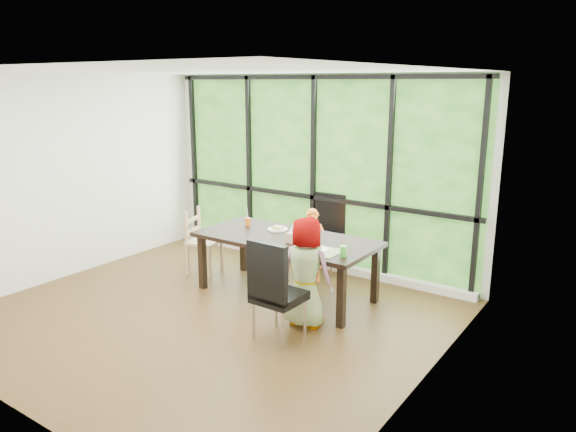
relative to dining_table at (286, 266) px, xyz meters
The scene contains 22 objects.
ground 1.13m from the dining_table, 109.65° to the right, with size 5.00×5.00×0.00m, color black.
back_wall 1.62m from the dining_table, 106.10° to the left, with size 5.00×5.00×0.00m, color silver.
foliage_backdrop 1.61m from the dining_table, 106.35° to the left, with size 4.80×0.02×2.65m, color #1F5118.
window_mullions 1.58m from the dining_table, 106.87° to the left, with size 4.80×0.06×2.65m, color black, non-canonical shape.
window_sill 1.24m from the dining_table, 107.43° to the left, with size 4.80×0.12×0.10m, color silver.
dining_table is the anchor object (origin of this frame).
chair_window_leather 1.04m from the dining_table, 93.22° to the left, with size 0.46×0.46×1.08m, color black.
chair_interior_leather 1.19m from the dining_table, 58.43° to the right, with size 0.46×0.46×1.08m, color black.
chair_end_beech 1.39m from the dining_table, behind, with size 0.42×0.40×0.90m, color #A68060.
child_toddler 0.63m from the dining_table, 90.00° to the left, with size 0.36×0.24×0.98m, color orange.
child_older 0.91m from the dining_table, 41.25° to the right, with size 0.59×0.39×1.22m, color gray.
placemat 0.76m from the dining_table, 21.62° to the right, with size 0.49×0.36×0.01m, color tan.
plate_far 0.52m from the dining_table, 142.35° to the left, with size 0.26×0.26×0.02m, color white.
plate_near 0.74m from the dining_table, 22.47° to the right, with size 0.26×0.26×0.02m, color white.
orange_cup 0.87m from the dining_table, 166.65° to the left, with size 0.07×0.07×0.10m, color #E45E10.
green_cup 1.07m from the dining_table, 15.67° to the right, with size 0.08×0.08×0.12m, color green.
tissue_box 0.49m from the dining_table, 32.85° to the right, with size 0.13×0.13×0.11m, color tan.
crepe_rolls_far 0.54m from the dining_table, 142.35° to the left, with size 0.15×0.12×0.04m, color tan, non-canonical shape.
crepe_rolls_near 0.76m from the dining_table, 22.47° to the right, with size 0.10×0.12×0.04m, color tan, non-canonical shape.
straw_white 0.92m from the dining_table, 166.65° to the left, with size 0.01×0.01×0.20m, color white.
straw_pink 1.12m from the dining_table, 15.67° to the right, with size 0.01×0.01×0.20m, color pink.
tissue 0.59m from the dining_table, 32.85° to the right, with size 0.12×0.12×0.11m, color white.
Camera 1 is at (3.99, -4.20, 2.60)m, focal length 33.81 mm.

